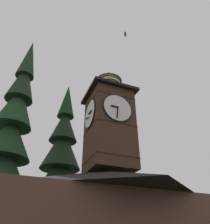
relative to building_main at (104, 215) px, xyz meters
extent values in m
pyramid|color=black|center=(0.00, 0.00, 1.86)|extent=(14.70, 9.97, 2.07)
cube|color=#422B1E|center=(-0.58, -0.33, 6.33)|extent=(3.36, 3.36, 6.86)
cube|color=black|center=(-0.58, -0.33, 3.72)|extent=(3.40, 3.40, 0.10)
cube|color=black|center=(-0.58, -0.33, 6.29)|extent=(3.40, 3.40, 0.10)
cube|color=black|center=(-0.58, -0.33, 8.86)|extent=(3.40, 3.40, 0.10)
cylinder|color=white|center=(-0.58, 1.39, 7.62)|extent=(2.44, 0.10, 2.44)
torus|color=black|center=(-0.58, 1.41, 7.62)|extent=(2.54, 0.10, 2.54)
cube|color=black|center=(-0.28, 1.49, 7.62)|extent=(0.61, 0.04, 0.13)
cube|color=black|center=(-0.52, 1.49, 7.12)|extent=(0.20, 0.04, 1.00)
sphere|color=black|center=(-0.58, 1.50, 7.62)|extent=(0.10, 0.10, 0.10)
cylinder|color=white|center=(1.13, -0.33, 7.62)|extent=(0.10, 2.44, 2.44)
torus|color=black|center=(1.15, -0.33, 7.62)|extent=(0.10, 2.54, 2.54)
cube|color=black|center=(1.23, -0.02, 7.60)|extent=(0.04, 0.62, 0.16)
cube|color=black|center=(1.23, -0.79, 7.43)|extent=(0.04, 0.96, 0.45)
sphere|color=black|center=(1.24, -0.33, 7.62)|extent=(0.10, 0.10, 0.10)
cube|color=black|center=(-0.58, -0.33, 9.88)|extent=(4.06, 4.06, 0.25)
cylinder|color=beige|center=(-0.58, -0.33, 10.78)|extent=(2.21, 2.21, 1.55)
cylinder|color=#2D2319|center=(-0.58, -0.33, 10.20)|extent=(2.27, 2.27, 0.10)
cylinder|color=#2D2319|center=(-0.58, -0.33, 10.59)|extent=(2.27, 2.27, 0.10)
cylinder|color=#2D2319|center=(-0.58, -0.33, 10.98)|extent=(2.27, 2.27, 0.10)
cylinder|color=#2D2319|center=(-0.58, -0.33, 11.36)|extent=(2.27, 2.27, 0.10)
cone|color=#2D3847|center=(-0.58, -0.33, 12.06)|extent=(2.51, 2.51, 1.00)
sphere|color=#424C5B|center=(-0.58, -0.33, 12.66)|extent=(0.16, 0.16, 0.16)
cone|color=black|center=(1.69, -8.23, 1.33)|extent=(6.47, 6.47, 5.15)
cone|color=black|center=(1.69, -8.23, 4.30)|extent=(5.35, 5.35, 4.73)
cone|color=black|center=(1.69, -8.23, 7.54)|extent=(4.23, 4.23, 4.84)
cone|color=black|center=(1.69, -8.23, 10.40)|extent=(3.11, 3.11, 4.19)
cone|color=black|center=(1.69, -8.23, 13.83)|extent=(1.99, 1.99, 4.70)
cone|color=#17361B|center=(6.87, -2.48, 3.09)|extent=(4.34, 4.34, 4.10)
cone|color=#1A351A|center=(6.87, -2.48, 5.44)|extent=(3.66, 3.66, 3.58)
cone|color=#1C3D20|center=(6.87, -2.48, 8.33)|extent=(2.98, 2.98, 4.14)
cone|color=#1A301D|center=(6.87, -2.48, 11.02)|extent=(2.31, 2.31, 4.29)
cone|color=#1C361B|center=(6.87, -2.48, 13.78)|extent=(1.63, 1.63, 4.57)
sphere|color=silver|center=(-15.51, -36.12, 12.26)|extent=(1.84, 1.84, 1.84)
ellipsoid|color=black|center=(-0.98, 2.75, 15.04)|extent=(0.23, 0.20, 0.11)
cube|color=black|center=(-1.03, 2.64, 15.04)|extent=(0.24, 0.28, 0.08)
cube|color=black|center=(-0.92, 2.86, 15.04)|extent=(0.24, 0.28, 0.08)
camera|label=1|loc=(5.82, 14.39, -1.65)|focal=34.86mm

